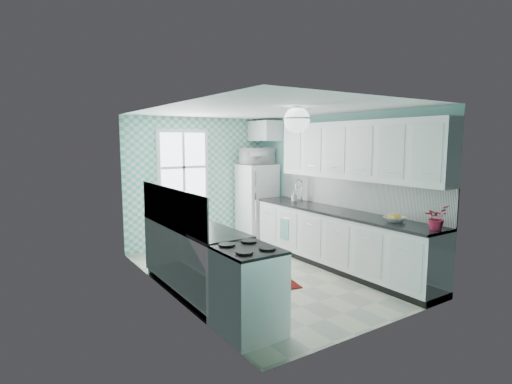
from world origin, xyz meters
TOP-DOWN VIEW (x-y plane):
  - floor at (0.00, 0.00)m, footprint 3.00×4.40m
  - ceiling at (0.00, 0.00)m, footprint 3.00×4.40m
  - wall_back at (0.00, 2.21)m, footprint 3.00×0.02m
  - wall_front at (0.00, -2.21)m, footprint 3.00×0.02m
  - wall_left at (-1.51, 0.00)m, footprint 0.02×4.40m
  - wall_right at (1.51, 0.00)m, footprint 0.02×4.40m
  - accent_wall at (0.00, 2.19)m, footprint 3.00×0.01m
  - window at (-0.35, 2.16)m, footprint 1.04×0.05m
  - backsplash_right at (1.49, -0.40)m, footprint 0.02×3.60m
  - backsplash_left at (-1.49, -0.07)m, footprint 0.02×2.15m
  - upper_cabinets_right at (1.33, -0.60)m, footprint 0.33×3.20m
  - upper_cabinet_fridge at (1.30, 1.83)m, footprint 0.40×0.74m
  - ceiling_light at (0.00, -0.80)m, footprint 0.34×0.34m
  - base_cabinets_right at (1.20, -0.40)m, footprint 0.60×3.60m
  - countertop_right at (1.19, -0.40)m, footprint 0.63×3.60m
  - base_cabinets_left at (-1.20, -0.07)m, footprint 0.60×2.15m
  - countertop_left at (-1.19, -0.07)m, footprint 0.63×2.15m
  - fridge at (1.11, 1.82)m, footprint 0.69×0.68m
  - stove at (-1.20, -1.46)m, footprint 0.61×0.76m
  - sink at (1.20, 0.73)m, footprint 0.52×0.44m
  - rug at (-0.08, -0.33)m, footprint 0.79×0.99m
  - dish_towel at (0.89, 0.60)m, footprint 0.02×0.24m
  - fruit_bowl at (1.20, -1.48)m, footprint 0.35×0.35m
  - potted_plant at (1.20, -2.09)m, footprint 0.31×0.28m
  - soap_bottle at (1.25, 0.78)m, footprint 0.09×0.09m
  - microwave at (1.11, 1.82)m, footprint 0.62×0.43m

SIDE VIEW (x-z plane):
  - floor at x=0.00m, z-range -0.02..0.00m
  - rug at x=-0.08m, z-range 0.00..0.02m
  - base_cabinets_right at x=1.20m, z-range 0.00..0.90m
  - base_cabinets_left at x=-1.20m, z-range 0.00..0.90m
  - stove at x=-1.20m, z-range 0.02..0.93m
  - dish_towel at x=0.89m, z-range 0.30..0.66m
  - fridge at x=1.11m, z-range 0.00..1.57m
  - countertop_right at x=1.19m, z-range 0.90..0.94m
  - countertop_left at x=-1.19m, z-range 0.90..0.94m
  - sink at x=1.20m, z-range 0.66..1.20m
  - fruit_bowl at x=1.20m, z-range 0.94..1.01m
  - soap_bottle at x=1.25m, z-range 0.94..1.12m
  - potted_plant at x=1.20m, z-range 0.94..1.26m
  - backsplash_right at x=1.49m, z-range 0.94..1.45m
  - backsplash_left at x=-1.49m, z-range 0.94..1.45m
  - wall_back at x=0.00m, z-range 0.00..2.50m
  - wall_front at x=0.00m, z-range 0.00..2.50m
  - wall_left at x=-1.51m, z-range 0.00..2.50m
  - wall_right at x=1.51m, z-range 0.00..2.50m
  - accent_wall at x=0.00m, z-range 0.00..2.50m
  - window at x=-0.35m, z-range 0.83..2.27m
  - microwave at x=1.11m, z-range 1.57..1.91m
  - upper_cabinets_right at x=1.33m, z-range 1.45..2.35m
  - upper_cabinet_fridge at x=1.30m, z-range 2.05..2.45m
  - ceiling_light at x=0.00m, z-range 2.15..2.50m
  - ceiling at x=0.00m, z-range 2.50..2.52m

